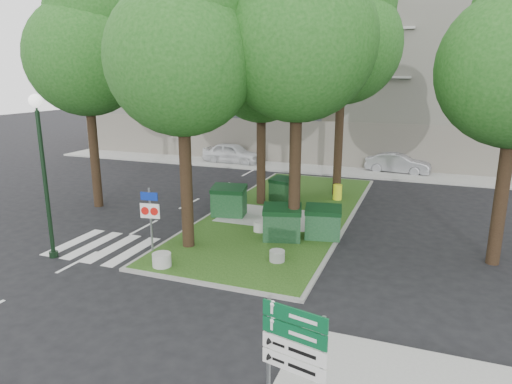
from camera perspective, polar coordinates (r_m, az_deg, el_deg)
The scene contains 24 objects.
ground at distance 14.75m, azimuth -7.99°, elevation -11.07°, with size 120.00×120.00×0.00m, color black.
median_island at distance 21.46m, azimuth 3.46°, elevation -2.58°, with size 6.00×16.00×0.12m, color #1B4313.
median_kerb at distance 21.46m, azimuth 3.46°, elevation -2.61°, with size 6.30×16.30×0.10m, color gray.
building_sidewalk at distance 31.45m, azimuth 8.33°, elevation 2.75°, with size 42.00×3.00×0.12m, color #999993.
zebra_crossing at distance 17.83m, azimuth -16.36°, elevation -6.93°, with size 5.00×3.00×0.01m, color silver.
apartment_building at distance 38.22m, azimuth 11.36°, elevation 16.63°, with size 41.00×12.00×16.00m, color #C9B397.
tree_median_near_left at distance 16.29m, azimuth -8.99°, elevation 17.77°, with size 5.20×5.20×10.53m.
tree_median_near_right at distance 16.87m, azimuth 5.64°, elevation 20.03°, with size 5.60×5.60×11.46m.
tree_median_mid at distance 21.99m, azimuth 0.95°, elevation 16.12°, with size 4.80×4.80×9.99m.
tree_median_far at distance 24.14m, azimuth 11.12°, elevation 18.90°, with size 5.80×5.80×11.93m.
tree_street_left at distance 23.20m, azimuth -20.36°, elevation 16.84°, with size 5.40×5.40×11.00m.
dumpster_a at distance 20.67m, azimuth -3.40°, elevation -1.12°, with size 1.67×1.30×1.41m.
dumpster_b at distance 23.06m, azimuth 3.51°, elevation 0.30°, with size 1.52×1.24×1.24m.
dumpster_c at distance 17.67m, azimuth 3.28°, elevation -3.88°, with size 1.70×1.39×1.37m.
dumpster_d at distance 18.00m, azimuth 8.37°, elevation -3.78°, with size 1.55×1.21×1.30m.
bollard_left at distance 15.67m, azimuth -11.69°, elevation -8.29°, with size 0.63×0.63×0.45m, color #AAABA5.
bollard_right at distance 15.78m, azimuth 2.66°, elevation -7.98°, with size 0.53×0.53×0.38m, color #9E9F9A.
bollard_mid at distance 18.68m, azimuth 0.57°, elevation -4.30°, with size 0.57×0.57×0.41m, color #B0B0AA.
litter_bin at distance 23.70m, azimuth 10.15°, elevation -0.02°, with size 0.45×0.45×0.78m, color yellow.
street_lamp at distance 17.08m, azimuth -25.15°, elevation 3.89°, with size 0.46×0.46×5.72m.
traffic_sign_pole at distance 16.71m, azimuth -13.07°, elevation -2.44°, with size 0.74×0.14×2.46m.
directional_sign at distance 8.23m, azimuth 4.83°, elevation -19.26°, with size 1.20×0.32×2.45m.
car_white at distance 33.68m, azimuth -2.97°, elevation 4.86°, with size 1.79×4.46×1.52m, color silver.
car_silver at distance 31.67m, azimuth 17.33°, elevation 3.47°, with size 1.43×4.11×1.35m, color gray.
Camera 1 is at (6.56, -11.62, 6.29)m, focal length 32.00 mm.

